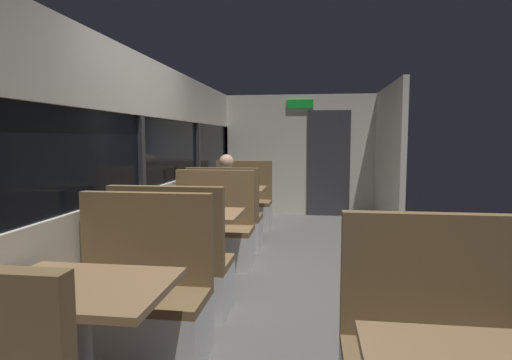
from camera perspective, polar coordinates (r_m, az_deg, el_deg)
ground_plane at (r=4.33m, az=3.78°, el=-14.52°), size 3.30×9.20×0.02m
carriage_window_panel_left at (r=4.42m, az=-15.25°, el=0.61°), size 0.09×8.48×2.30m
carriage_end_bulkhead at (r=8.26m, az=6.23°, el=3.22°), size 2.90×0.11×2.30m
carriage_aisle_panel_right at (r=7.16m, az=17.20°, el=2.73°), size 0.08×2.40×2.30m
dining_table_near_window at (r=2.43m, az=-22.28°, el=-14.99°), size 0.90×0.70×0.74m
bench_near_window_facing_entry at (r=3.13m, az=-15.40°, el=-16.18°), size 0.95×0.50×1.10m
dining_table_mid_window at (r=4.34m, az=-8.05°, el=-5.58°), size 0.90×0.70×0.74m
bench_mid_window_facing_end at (r=3.77m, az=-10.93°, el=-12.24°), size 0.95×0.50×1.10m
bench_mid_window_facing_entry at (r=5.07m, az=-5.84°, el=-7.53°), size 0.95×0.50×1.10m
dining_table_far_window at (r=6.40m, az=-2.86°, el=-1.93°), size 0.90×0.70×0.74m
bench_far_window_facing_end at (r=5.77m, az=-4.13°, el=-5.90°), size 0.95×0.50×1.10m
bench_far_window_facing_entry at (r=7.12m, az=-1.82°, el=-3.68°), size 0.95×0.50×1.10m
seated_passenger at (r=5.80m, az=-4.00°, el=-3.74°), size 0.47×0.55×1.26m
coffee_cup_primary at (r=4.48m, az=-9.63°, el=-3.37°), size 0.07×0.07×0.09m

